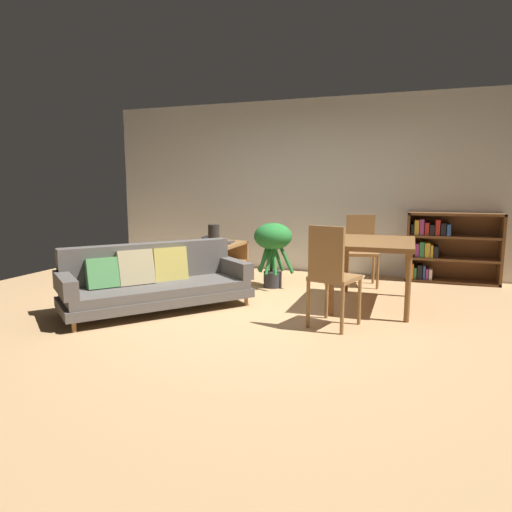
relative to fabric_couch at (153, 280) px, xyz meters
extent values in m
plane|color=tan|center=(1.15, 0.15, -0.32)|extent=(8.16, 8.16, 0.00)
cube|color=silver|center=(1.15, 2.85, 1.03)|extent=(6.80, 0.10, 2.70)
cylinder|color=olive|center=(0.93, 0.46, -0.27)|extent=(0.04, 0.04, 0.10)
cylinder|color=olive|center=(-0.27, -0.97, -0.27)|extent=(0.04, 0.04, 0.10)
cylinder|color=olive|center=(0.43, 0.88, -0.27)|extent=(0.04, 0.04, 0.10)
cylinder|color=olive|center=(-0.77, -0.55, -0.27)|extent=(0.04, 0.04, 0.10)
cube|color=#56514C|center=(0.08, -0.05, -0.17)|extent=(1.89, 2.05, 0.10)
cube|color=#56514C|center=(0.08, -0.05, -0.07)|extent=(1.82, 1.96, 0.10)
cube|color=#56514C|center=(-0.14, 0.14, 0.19)|extent=(1.39, 1.60, 0.42)
cube|color=#56514C|center=(0.69, 0.67, 0.07)|extent=(0.66, 0.58, 0.19)
cube|color=#56514C|center=(-0.52, -0.77, 0.07)|extent=(0.66, 0.58, 0.19)
cube|color=#4C894C|center=(-0.38, -0.39, 0.12)|extent=(0.38, 0.39, 0.35)
cube|color=tan|center=(-0.15, -0.12, 0.15)|extent=(0.43, 0.45, 0.41)
cube|color=tan|center=(0.10, 0.21, 0.15)|extent=(0.37, 0.40, 0.40)
cube|color=olive|center=(0.12, 2.19, -0.06)|extent=(0.39, 0.04, 0.53)
cube|color=olive|center=(0.12, 1.23, -0.06)|extent=(0.39, 0.04, 0.53)
cube|color=olive|center=(0.12, 1.71, -0.11)|extent=(0.39, 0.96, 0.04)
cube|color=olive|center=(0.12, 1.71, 0.19)|extent=(0.39, 1.00, 0.04)
cube|color=olive|center=(0.12, 1.71, -0.30)|extent=(0.39, 0.96, 0.04)
cube|color=#333338|center=(0.10, 1.81, 0.22)|extent=(0.27, 0.33, 0.02)
cube|color=black|center=(-0.11, 1.78, 0.26)|extent=(0.24, 0.32, 0.08)
cylinder|color=#2D2823|center=(0.08, 1.47, 0.36)|extent=(0.16, 0.16, 0.30)
cylinder|color=slate|center=(0.08, 1.47, 0.42)|extent=(0.09, 0.09, 0.01)
cylinder|color=#333338|center=(0.94, 1.48, -0.22)|extent=(0.25, 0.25, 0.21)
cylinder|color=#287A33|center=(1.08, 1.46, 0.17)|extent=(0.33, 0.09, 0.59)
cylinder|color=#287A33|center=(0.99, 1.54, 0.08)|extent=(0.15, 0.15, 0.41)
cylinder|color=#287A33|center=(0.91, 1.55, 0.09)|extent=(0.10, 0.17, 0.41)
cylinder|color=#287A33|center=(0.83, 1.51, 0.08)|extent=(0.26, 0.10, 0.40)
cylinder|color=#287A33|center=(0.86, 1.44, 0.20)|extent=(0.21, 0.13, 0.64)
cylinder|color=#287A33|center=(0.92, 1.38, 0.11)|extent=(0.07, 0.25, 0.45)
cylinder|color=#287A33|center=(1.00, 1.36, 0.13)|extent=(0.15, 0.29, 0.51)
ellipsoid|color=#287A33|center=(0.94, 1.48, 0.37)|extent=(0.51, 0.51, 0.36)
cylinder|color=brown|center=(1.92, 1.53, 0.03)|extent=(0.06, 0.06, 0.70)
cylinder|color=brown|center=(1.92, 0.39, 0.03)|extent=(0.06, 0.06, 0.70)
cylinder|color=brown|center=(2.69, 1.53, 0.03)|extent=(0.06, 0.06, 0.70)
cylinder|color=brown|center=(2.69, 0.39, 0.03)|extent=(0.06, 0.06, 0.70)
cube|color=brown|center=(2.30, 0.96, 0.40)|extent=(0.87, 1.24, 0.05)
cylinder|color=olive|center=(2.29, 1.83, -0.11)|extent=(0.04, 0.04, 0.43)
cylinder|color=olive|center=(1.91, 1.73, -0.11)|extent=(0.04, 0.04, 0.43)
cylinder|color=olive|center=(2.21, 2.17, -0.11)|extent=(0.04, 0.04, 0.43)
cylinder|color=olive|center=(1.83, 2.07, -0.11)|extent=(0.04, 0.04, 0.43)
cube|color=olive|center=(2.06, 1.95, 0.13)|extent=(0.51, 0.48, 0.04)
cube|color=olive|center=(2.02, 2.12, 0.40)|extent=(0.39, 0.13, 0.50)
cylinder|color=olive|center=(1.89, 0.26, -0.09)|extent=(0.04, 0.04, 0.46)
cylinder|color=olive|center=(2.24, 0.15, -0.09)|extent=(0.04, 0.04, 0.46)
cylinder|color=olive|center=(1.78, -0.11, -0.09)|extent=(0.04, 0.04, 0.46)
cylinder|color=olive|center=(2.12, -0.21, -0.09)|extent=(0.04, 0.04, 0.46)
cube|color=olive|center=(2.01, 0.02, 0.16)|extent=(0.50, 0.52, 0.04)
cube|color=olive|center=(1.95, -0.16, 0.43)|extent=(0.35, 0.14, 0.50)
cube|color=brown|center=(2.65, 2.62, 0.17)|extent=(0.04, 0.33, 0.99)
cube|color=brown|center=(3.87, 2.62, 0.17)|extent=(0.04, 0.33, 0.99)
cube|color=brown|center=(3.26, 2.62, 0.65)|extent=(1.26, 0.33, 0.04)
cube|color=brown|center=(3.26, 2.62, -0.31)|extent=(1.26, 0.33, 0.04)
cube|color=brown|center=(3.26, 2.77, 0.17)|extent=(1.22, 0.04, 0.99)
cube|color=brown|center=(3.26, 2.62, 0.01)|extent=(1.22, 0.32, 0.04)
cube|color=brown|center=(3.26, 2.62, 0.33)|extent=(1.22, 0.32, 0.04)
cube|color=orange|center=(2.72, 2.60, -0.18)|extent=(0.06, 0.26, 0.22)
cube|color=#337F47|center=(2.77, 2.59, -0.21)|extent=(0.04, 0.21, 0.16)
cube|color=black|center=(2.83, 2.60, -0.19)|extent=(0.07, 0.24, 0.20)
cube|color=#2D5199|center=(2.89, 2.59, -0.19)|extent=(0.03, 0.22, 0.19)
cube|color=#993884|center=(2.93, 2.60, -0.21)|extent=(0.03, 0.24, 0.15)
cube|color=silver|center=(2.98, 2.59, -0.21)|extent=(0.04, 0.23, 0.15)
cube|color=black|center=(2.72, 2.59, 0.10)|extent=(0.06, 0.22, 0.14)
cube|color=#993884|center=(2.78, 2.59, 0.13)|extent=(0.05, 0.21, 0.19)
cube|color=#337F47|center=(2.85, 2.59, 0.14)|extent=(0.06, 0.23, 0.22)
cube|color=gold|center=(2.92, 2.59, 0.14)|extent=(0.07, 0.22, 0.21)
cube|color=gold|center=(2.98, 2.59, 0.12)|extent=(0.04, 0.22, 0.18)
cube|color=black|center=(3.04, 2.60, 0.11)|extent=(0.06, 0.26, 0.16)
cube|color=black|center=(2.70, 2.60, 0.42)|extent=(0.04, 0.24, 0.15)
cube|color=gold|center=(2.76, 2.59, 0.45)|extent=(0.06, 0.21, 0.21)
cube|color=#993884|center=(2.83, 2.59, 0.46)|extent=(0.06, 0.23, 0.22)
cube|color=red|center=(2.90, 2.59, 0.44)|extent=(0.06, 0.23, 0.18)
cube|color=black|center=(2.97, 2.60, 0.42)|extent=(0.07, 0.25, 0.15)
cube|color=red|center=(3.04, 2.59, 0.46)|extent=(0.06, 0.23, 0.22)
cube|color=black|center=(3.11, 2.60, 0.44)|extent=(0.07, 0.25, 0.18)
cube|color=#2D5199|center=(3.18, 2.61, 0.43)|extent=(0.05, 0.28, 0.16)
camera|label=1|loc=(2.69, -4.28, 1.04)|focal=31.67mm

